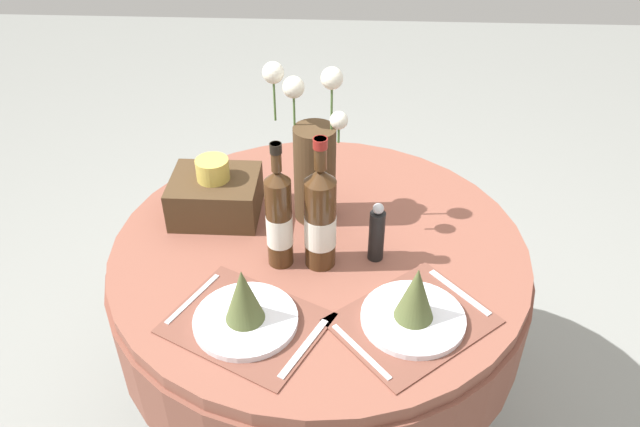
% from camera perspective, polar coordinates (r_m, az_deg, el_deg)
% --- Properties ---
extents(ground, '(8.00, 8.00, 0.00)m').
position_cam_1_polar(ground, '(2.24, -0.04, -18.30)').
color(ground, gray).
extents(dining_table, '(1.13, 1.13, 0.77)m').
position_cam_1_polar(dining_table, '(1.77, -0.05, -6.68)').
color(dining_table, brown).
rests_on(dining_table, ground).
extents(place_setting_left, '(0.42, 0.39, 0.16)m').
position_cam_1_polar(place_setting_left, '(1.43, -6.87, -8.63)').
color(place_setting_left, brown).
rests_on(place_setting_left, dining_table).
extents(place_setting_right, '(0.43, 0.42, 0.16)m').
position_cam_1_polar(place_setting_right, '(1.44, 8.58, -8.42)').
color(place_setting_right, brown).
rests_on(place_setting_right, dining_table).
extents(flower_vase, '(0.22, 0.16, 0.45)m').
position_cam_1_polar(flower_vase, '(1.68, -0.60, 4.74)').
color(flower_vase, '#47331E').
rests_on(flower_vase, dining_table).
extents(wine_bottle_left, '(0.07, 0.07, 0.35)m').
position_cam_1_polar(wine_bottle_left, '(1.53, -3.75, -0.47)').
color(wine_bottle_left, '#422814').
rests_on(wine_bottle_left, dining_table).
extents(wine_bottle_centre, '(0.08, 0.08, 0.36)m').
position_cam_1_polar(wine_bottle_centre, '(1.53, 0.02, -0.44)').
color(wine_bottle_centre, '#422814').
rests_on(wine_bottle_centre, dining_table).
extents(pepper_mill, '(0.04, 0.04, 0.17)m').
position_cam_1_polar(pepper_mill, '(1.59, 5.18, -1.83)').
color(pepper_mill, black).
rests_on(pepper_mill, dining_table).
extents(woven_basket_side_left, '(0.24, 0.20, 0.18)m').
position_cam_1_polar(woven_basket_side_left, '(1.77, -9.49, 1.75)').
color(woven_basket_side_left, '#47331E').
rests_on(woven_basket_side_left, dining_table).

